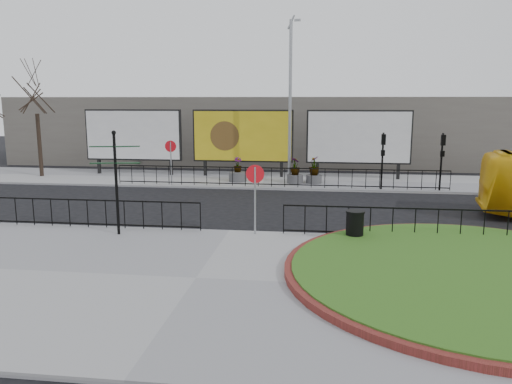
% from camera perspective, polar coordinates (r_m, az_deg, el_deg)
% --- Properties ---
extents(ground, '(90.00, 90.00, 0.00)m').
position_cam_1_polar(ground, '(18.32, -3.05, -4.73)').
color(ground, black).
rests_on(ground, ground).
extents(pavement_near, '(30.00, 10.00, 0.12)m').
position_cam_1_polar(pavement_near, '(13.65, -6.87, -9.94)').
color(pavement_near, gray).
rests_on(pavement_near, ground).
extents(pavement_far, '(44.00, 6.00, 0.12)m').
position_cam_1_polar(pavement_far, '(29.94, 1.05, 1.37)').
color(pavement_far, gray).
rests_on(pavement_far, ground).
extents(brick_edge, '(10.40, 10.40, 0.18)m').
position_cam_1_polar(brick_edge, '(14.79, 24.04, -8.56)').
color(brick_edge, maroon).
rests_on(brick_edge, pavement_near).
extents(grass_lawn, '(10.00, 10.00, 0.22)m').
position_cam_1_polar(grass_lawn, '(14.78, 24.05, -8.48)').
color(grass_lawn, '#264F15').
rests_on(grass_lawn, pavement_near).
extents(railing_near_left, '(10.00, 0.10, 1.10)m').
position_cam_1_polar(railing_near_left, '(19.84, -20.56, -2.22)').
color(railing_near_left, black).
rests_on(railing_near_left, pavement_near).
extents(railing_near_right, '(9.00, 0.10, 1.10)m').
position_cam_1_polar(railing_near_right, '(17.89, 17.73, -3.39)').
color(railing_near_right, black).
rests_on(railing_near_right, pavement_near).
extents(railing_far, '(18.00, 0.10, 1.10)m').
position_cam_1_polar(railing_far, '(27.09, 2.54, 1.70)').
color(railing_far, black).
rests_on(railing_far, pavement_far).
extents(speed_sign_far, '(0.64, 0.07, 2.47)m').
position_cam_1_polar(speed_sign_far, '(28.17, -9.71, 4.46)').
color(speed_sign_far, gray).
rests_on(speed_sign_far, pavement_far).
extents(speed_sign_near, '(0.64, 0.07, 2.47)m').
position_cam_1_polar(speed_sign_near, '(17.38, -0.10, 0.92)').
color(speed_sign_near, gray).
rests_on(speed_sign_near, pavement_near).
extents(billboard_left, '(6.20, 0.31, 4.10)m').
position_cam_1_polar(billboard_left, '(32.61, -13.85, 6.31)').
color(billboard_left, black).
rests_on(billboard_left, pavement_far).
extents(billboard_mid, '(6.20, 0.31, 4.10)m').
position_cam_1_polar(billboard_mid, '(30.80, -1.52, 6.38)').
color(billboard_mid, black).
rests_on(billboard_mid, pavement_far).
extents(billboard_right, '(6.20, 0.31, 4.10)m').
position_cam_1_polar(billboard_right, '(30.52, 11.65, 6.13)').
color(billboard_right, black).
rests_on(billboard_right, pavement_far).
extents(lamp_post, '(0.74, 0.18, 9.23)m').
position_cam_1_polar(lamp_post, '(28.44, 3.93, 10.51)').
color(lamp_post, gray).
rests_on(lamp_post, pavement_far).
extents(signal_pole_a, '(0.22, 0.26, 3.00)m').
position_cam_1_polar(signal_pole_a, '(27.06, 14.29, 4.43)').
color(signal_pole_a, black).
rests_on(signal_pole_a, pavement_far).
extents(signal_pole_b, '(0.22, 0.26, 3.00)m').
position_cam_1_polar(signal_pole_b, '(27.59, 20.50, 4.20)').
color(signal_pole_b, black).
rests_on(signal_pole_b, pavement_far).
extents(tree_left, '(2.00, 2.00, 7.00)m').
position_cam_1_polar(tree_left, '(33.64, -23.69, 7.60)').
color(tree_left, '#2D2119').
rests_on(tree_left, pavement_far).
extents(building_backdrop, '(40.00, 10.00, 5.00)m').
position_cam_1_polar(building_backdrop, '(39.58, 2.66, 7.15)').
color(building_backdrop, '#5B5750').
rests_on(building_backdrop, ground).
extents(fingerpost_sign, '(1.72, 0.57, 3.66)m').
position_cam_1_polar(fingerpost_sign, '(17.96, -15.73, 2.17)').
color(fingerpost_sign, black).
rests_on(fingerpost_sign, pavement_near).
extents(litter_bin, '(0.63, 0.63, 1.05)m').
position_cam_1_polar(litter_bin, '(17.07, 11.22, -3.82)').
color(litter_bin, black).
rests_on(litter_bin, pavement_near).
extents(planter_a, '(1.04, 1.04, 1.41)m').
position_cam_1_polar(planter_a, '(29.08, -2.10, 2.12)').
color(planter_a, '#4C4C4F').
rests_on(planter_a, pavement_far).
extents(planter_b, '(0.91, 0.91, 1.48)m').
position_cam_1_polar(planter_b, '(28.51, 4.48, 2.15)').
color(planter_b, '#4C4C4F').
rests_on(planter_b, pavement_far).
extents(planter_c, '(0.89, 0.89, 1.54)m').
position_cam_1_polar(planter_c, '(28.58, 6.65, 2.26)').
color(planter_c, '#4C4C4F').
rests_on(planter_c, pavement_far).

